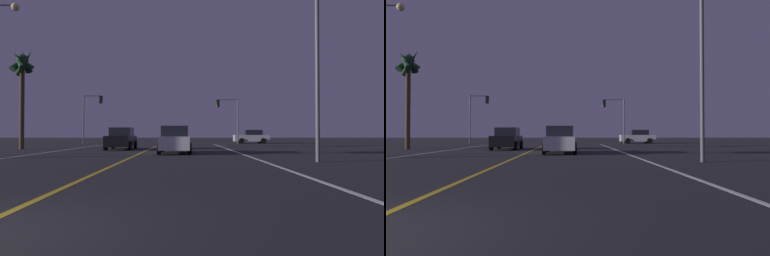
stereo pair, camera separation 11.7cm
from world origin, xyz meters
The scene contains 10 objects.
lane_edge_right centered at (6.23, 14.95, 0.00)m, with size 0.16×41.90×0.01m, color silver.
lane_edge_left centered at (-6.23, 14.95, 0.00)m, with size 0.16×41.90×0.01m, color silver.
lane_center_divider centered at (0.00, 14.95, 0.00)m, with size 0.16×41.90×0.01m, color gold.
car_lead_same_lane centered at (2.16, 17.34, 0.82)m, with size 2.02×4.30×1.70m.
car_oncoming centered at (-2.14, 22.59, 0.82)m, with size 2.02×4.30×1.70m.
car_crossing_side centered at (11.22, 38.68, 0.82)m, with size 4.30×2.02×1.70m.
traffic_light_near_right centered at (7.89, 36.40, 3.94)m, with size 2.65×0.36×5.33m.
traffic_light_near_left centered at (-8.09, 36.40, 4.20)m, with size 2.34×0.36×5.75m.
street_lamp_right_near centered at (8.12, 10.70, 5.24)m, with size 1.96×0.44×8.33m.
palm_tree_left_mid centered at (-10.05, 23.15, 6.25)m, with size 2.09×2.02×8.02m.
Camera 2 is at (2.84, -3.94, 1.23)m, focal length 31.86 mm.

